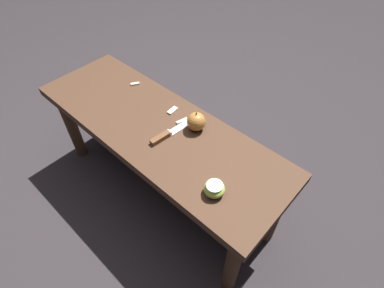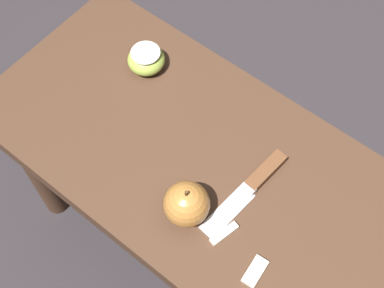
{
  "view_description": "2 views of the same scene",
  "coord_description": "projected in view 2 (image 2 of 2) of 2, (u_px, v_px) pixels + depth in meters",
  "views": [
    {
      "loc": [
        -0.73,
        0.57,
        1.35
      ],
      "look_at": [
        -0.2,
        -0.0,
        0.51
      ],
      "focal_mm": 28.0,
      "sensor_mm": 36.0,
      "label": 1
    },
    {
      "loc": [
        0.08,
        -0.36,
        1.33
      ],
      "look_at": [
        -0.2,
        -0.0,
        0.51
      ],
      "focal_mm": 50.0,
      "sensor_mm": 36.0,
      "label": 2
    }
  ],
  "objects": [
    {
      "name": "apple_slice_near_bowl",
      "position": [
        224.0,
        234.0,
        0.89
      ],
      "size": [
        0.03,
        0.06,
        0.01
      ],
      "color": "white",
      "rests_on": "wooden_bench"
    },
    {
      "name": "wooden_bench",
      "position": [
        279.0,
        233.0,
        0.98
      ],
      "size": [
        1.22,
        0.41,
        0.48
      ],
      "color": "#472D1E",
      "rests_on": "ground_plane"
    },
    {
      "name": "apple_cut",
      "position": [
        146.0,
        59.0,
        1.04
      ],
      "size": [
        0.07,
        0.07,
        0.05
      ],
      "color": "#9EB747",
      "rests_on": "wooden_bench"
    },
    {
      "name": "knife",
      "position": [
        256.0,
        182.0,
        0.93
      ],
      "size": [
        0.05,
        0.2,
        0.02
      ],
      "rotation": [
        0.0,
        0.0,
        -1.66
      ],
      "color": "silver",
      "rests_on": "wooden_bench"
    },
    {
      "name": "apple_slice_center",
      "position": [
        255.0,
        271.0,
        0.86
      ],
      "size": [
        0.03,
        0.05,
        0.01
      ],
      "color": "white",
      "rests_on": "wooden_bench"
    },
    {
      "name": "ground_plane",
      "position": [
        256.0,
        288.0,
        1.33
      ],
      "size": [
        8.0,
        8.0,
        0.0
      ],
      "primitive_type": "plane",
      "color": "#2D282B"
    },
    {
      "name": "apple_whole",
      "position": [
        187.0,
        204.0,
        0.88
      ],
      "size": [
        0.08,
        0.08,
        0.09
      ],
      "color": "#B27233",
      "rests_on": "wooden_bench"
    }
  ]
}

